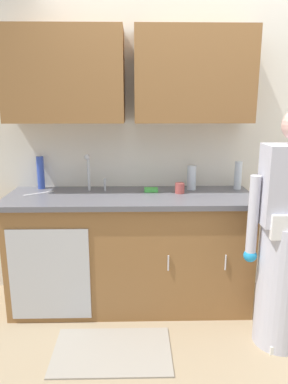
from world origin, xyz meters
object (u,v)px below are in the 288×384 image
at_px(person_at_sink, 286,251).
at_px(knife_on_counter, 38,193).
at_px(sink, 92,197).
at_px(bottle_soap, 192,178).
at_px(bottle_dish_liquid, 238,175).
at_px(cup_by_sink, 180,188).
at_px(bottle_water_tall, 41,173).
at_px(sponge, 151,190).

relative_size(person_at_sink, knife_on_counter, 6.75).
bearing_deg(sink, bottle_soap, 11.52).
relative_size(bottle_dish_liquid, cup_by_sink, 2.79).
bearing_deg(knife_on_counter, cup_by_sink, 146.62).
relative_size(bottle_water_tall, cup_by_sink, 3.27).
bearing_deg(bottle_dish_liquid, person_at_sink, -79.23).
height_order(bottle_soap, knife_on_counter, bottle_soap).
bearing_deg(person_at_sink, bottle_dish_liquid, 100.77).
bearing_deg(bottle_water_tall, knife_on_counter, -83.74).
distance_m(bottle_soap, sponge, 0.36).
xyz_separation_m(sink, bottle_dish_liquid, (1.21, 0.17, 0.13)).
bearing_deg(person_at_sink, bottle_water_tall, 156.31).
height_order(bottle_water_tall, cup_by_sink, bottle_water_tall).
distance_m(bottle_soap, knife_on_counter, 1.26).
height_order(bottle_soap, sponge, bottle_soap).
bearing_deg(bottle_dish_liquid, knife_on_counter, -175.39).
bearing_deg(cup_by_sink, person_at_sink, -43.06).
bearing_deg(bottle_water_tall, sink, -26.59).
bearing_deg(sink, knife_on_counter, 174.58).
xyz_separation_m(bottle_water_tall, cup_by_sink, (1.16, -0.19, -0.10)).
bearing_deg(knife_on_counter, bottle_water_tall, -117.05).
xyz_separation_m(sink, sponge, (0.47, 0.10, 0.03)).
distance_m(person_at_sink, cup_by_sink, 0.93).
bearing_deg(knife_on_counter, person_at_sink, 127.96).
relative_size(bottle_soap, bottle_dish_liquid, 0.86).
height_order(sink, person_at_sink, person_at_sink).
height_order(bottle_soap, bottle_dish_liquid, bottle_dish_liquid).
height_order(bottle_dish_liquid, sponge, bottle_dish_liquid).
relative_size(sink, bottle_soap, 2.47).
relative_size(bottle_water_tall, sponge, 2.50).
xyz_separation_m(bottle_dish_liquid, cup_by_sink, (-0.50, -0.13, -0.08)).
distance_m(person_at_sink, bottle_water_tall, 2.01).
bearing_deg(bottle_soap, cup_by_sink, -131.78).
bearing_deg(sink, bottle_dish_liquid, 8.18).
distance_m(sink, knife_on_counter, 0.44).
height_order(sink, bottle_dish_liquid, sink).
bearing_deg(bottle_dish_liquid, cup_by_sink, -165.17).
bearing_deg(cup_by_sink, bottle_dish_liquid, 14.83).
bearing_deg(bottle_water_tall, person_at_sink, -23.69).
distance_m(bottle_dish_liquid, knife_on_counter, 1.65).
distance_m(sink, sponge, 0.48).
bearing_deg(bottle_water_tall, bottle_dish_liquid, -1.86).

